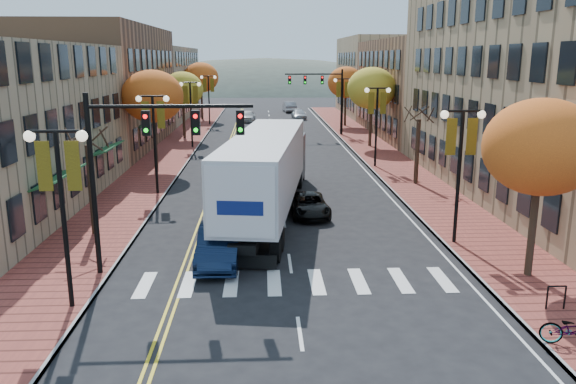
{
  "coord_description": "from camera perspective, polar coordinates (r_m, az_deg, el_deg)",
  "views": [
    {
      "loc": [
        -1.11,
        -17.64,
        8.24
      ],
      "look_at": [
        0.08,
        7.37,
        2.2
      ],
      "focal_mm": 35.0,
      "sensor_mm": 36.0,
      "label": 1
    }
  ],
  "objects": [
    {
      "name": "tree_left_d",
      "position": [
        76.1,
        -8.83,
        11.42
      ],
      "size": [
        4.61,
        4.61,
        7.42
      ],
      "color": "#382619",
      "rests_on": "sidewalk_left"
    },
    {
      "name": "ground",
      "position": [
        19.51,
        0.81,
        -11.43
      ],
      "size": [
        200.0,
        200.0,
        0.0
      ],
      "primitive_type": "plane",
      "color": "black",
      "rests_on": "ground"
    },
    {
      "name": "lamp_left_c",
      "position": [
        52.19,
        -9.86,
        9.03
      ],
      "size": [
        1.96,
        0.36,
        6.05
      ],
      "color": "black",
      "rests_on": "ground"
    },
    {
      "name": "tree_left_c",
      "position": [
        58.27,
        -10.66,
        10.2
      ],
      "size": [
        4.16,
        4.16,
        6.69
      ],
      "color": "#382619",
      "rests_on": "sidewalk_left"
    },
    {
      "name": "lamp_right_c",
      "position": [
        60.39,
        5.57,
        9.75
      ],
      "size": [
        1.96,
        0.36,
        6.05
      ],
      "color": "black",
      "rests_on": "ground"
    },
    {
      "name": "building_right_mid",
      "position": [
        62.87,
        15.72,
        10.11
      ],
      "size": [
        15.0,
        24.0,
        10.0
      ],
      "primitive_type": "cube",
      "color": "brown",
      "rests_on": "ground"
    },
    {
      "name": "building_left_far",
      "position": [
        80.31,
        -14.37,
        10.66
      ],
      "size": [
        12.0,
        26.0,
        9.5
      ],
      "primitive_type": "cube",
      "color": "#9E8966",
      "rests_on": "ground"
    },
    {
      "name": "traffic_mast_near",
      "position": [
        21.36,
        -14.52,
        4.19
      ],
      "size": [
        6.1,
        0.35,
        7.0
      ],
      "color": "black",
      "rests_on": "ground"
    },
    {
      "name": "lamp_left_d",
      "position": [
        70.05,
        -8.07,
        10.2
      ],
      "size": [
        1.96,
        0.36,
        6.05
      ],
      "color": "black",
      "rests_on": "ground"
    },
    {
      "name": "navy_sedan",
      "position": [
        23.2,
        -6.98,
        -5.32
      ],
      "size": [
        1.68,
        4.71,
        1.55
      ],
      "primitive_type": "imported",
      "rotation": [
        0.0,
        0.0,
        -0.01
      ],
      "color": "black",
      "rests_on": "ground"
    },
    {
      "name": "tree_right_d",
      "position": [
        68.46,
        5.89,
        11.02
      ],
      "size": [
        4.35,
        4.35,
        7.0
      ],
      "color": "#382619",
      "rests_on": "sidewalk_right"
    },
    {
      "name": "tree_left_b",
      "position": [
        42.48,
        -13.6,
        9.42
      ],
      "size": [
        4.48,
        4.48,
        7.21
      ],
      "color": "#382619",
      "rests_on": "sidewalk_left"
    },
    {
      "name": "car_far_oncoming",
      "position": [
        86.86,
        0.15,
        8.65
      ],
      "size": [
        2.14,
        4.97,
        1.59
      ],
      "primitive_type": "imported",
      "rotation": [
        0.0,
        0.0,
        3.24
      ],
      "color": "#94949B",
      "rests_on": "ground"
    },
    {
      "name": "tree_left_a",
      "position": [
        27.49,
        -19.32,
        0.2
      ],
      "size": [
        0.28,
        0.28,
        4.2
      ],
      "color": "#382619",
      "rests_on": "sidewalk_left"
    },
    {
      "name": "lamp_left_a",
      "position": [
        19.18,
        -22.12,
        0.67
      ],
      "size": [
        1.96,
        0.36,
        6.05
      ],
      "color": "black",
      "rests_on": "ground"
    },
    {
      "name": "building_left_mid",
      "position": [
        56.02,
        -19.49,
        10.0
      ],
      "size": [
        12.0,
        24.0,
        11.0
      ],
      "primitive_type": "cube",
      "color": "brown",
      "rests_on": "ground"
    },
    {
      "name": "sidewalk_left",
      "position": [
        51.41,
        -11.53,
        4.15
      ],
      "size": [
        4.0,
        85.0,
        0.15
      ],
      "primitive_type": "cube",
      "color": "brown",
      "rests_on": "ground"
    },
    {
      "name": "building_right_far",
      "position": [
        84.01,
        11.01,
        11.45
      ],
      "size": [
        15.0,
        20.0,
        11.0
      ],
      "primitive_type": "cube",
      "color": "#9E8966",
      "rests_on": "ground"
    },
    {
      "name": "sidewalk_right",
      "position": [
        51.8,
        8.6,
        4.34
      ],
      "size": [
        4.0,
        85.0,
        0.15
      ],
      "primitive_type": "cube",
      "color": "brown",
      "rests_on": "ground"
    },
    {
      "name": "tree_right_a",
      "position": [
        22.32,
        24.32,
        4.15
      ],
      "size": [
        4.16,
        4.16,
        6.69
      ],
      "color": "#382619",
      "rests_on": "sidewalk_right"
    },
    {
      "name": "traffic_mast_far",
      "position": [
        60.1,
        3.65,
        10.37
      ],
      "size": [
        6.1,
        0.34,
        7.0
      ],
      "color": "black",
      "rests_on": "ground"
    },
    {
      "name": "tree_right_c",
      "position": [
        52.7,
        8.49,
        10.38
      ],
      "size": [
        4.48,
        4.48,
        7.21
      ],
      "color": "#382619",
      "rests_on": "sidewalk_right"
    },
    {
      "name": "tree_right_b",
      "position": [
        37.53,
        12.98,
        4.03
      ],
      "size": [
        0.28,
        0.28,
        4.2
      ],
      "color": "#382619",
      "rests_on": "sidewalk_right"
    },
    {
      "name": "semi_truck",
      "position": [
        29.73,
        -1.97,
        2.63
      ],
      "size": [
        5.27,
        18.07,
        4.46
      ],
      "rotation": [
        0.0,
        0.0,
        -0.14
      ],
      "color": "black",
      "rests_on": "ground"
    },
    {
      "name": "lamp_right_b",
      "position": [
        42.71,
        9.02,
        8.09
      ],
      "size": [
        1.96,
        0.36,
        6.05
      ],
      "color": "black",
      "rests_on": "ground"
    },
    {
      "name": "lamp_left_b",
      "position": [
        34.47,
        -13.47,
        6.62
      ],
      "size": [
        1.96,
        0.36,
        6.05
      ],
      "color": "black",
      "rests_on": "ground"
    },
    {
      "name": "car_far_silver",
      "position": [
        77.15,
        1.11,
        7.89
      ],
      "size": [
        2.02,
        4.37,
        1.24
      ],
      "primitive_type": "imported",
      "rotation": [
        0.0,
        0.0,
        0.07
      ],
      "color": "#AFB0B7",
      "rests_on": "ground"
    },
    {
      "name": "car_far_white",
      "position": [
        73.86,
        -4.13,
        7.7
      ],
      "size": [
        2.17,
        4.54,
        1.5
      ],
      "primitive_type": "imported",
      "rotation": [
        0.0,
        0.0,
        -0.09
      ],
      "color": "silver",
      "rests_on": "ground"
    },
    {
      "name": "black_suv",
      "position": [
        29.88,
        2.15,
        -1.3
      ],
      "size": [
        2.16,
        4.29,
        1.17
      ],
      "primitive_type": "imported",
      "rotation": [
        0.0,
        0.0,
        0.05
      ],
      "color": "black",
      "rests_on": "ground"
    },
    {
      "name": "bicycle",
      "position": [
        18.43,
        27.18,
        -12.35
      ],
      "size": [
        2.03,
        1.25,
        1.01
      ],
      "primitive_type": "imported",
      "rotation": [
        0.0,
        0.0,
        1.25
      ],
      "color": "gray",
      "rests_on": "sidewalk_right"
    },
    {
      "name": "lamp_right_a",
      "position": [
        25.47,
        17.12,
        4.04
      ],
      "size": [
        1.96,
        0.36,
        6.05
      ],
      "color": "black",
      "rests_on": "ground"
    }
  ]
}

